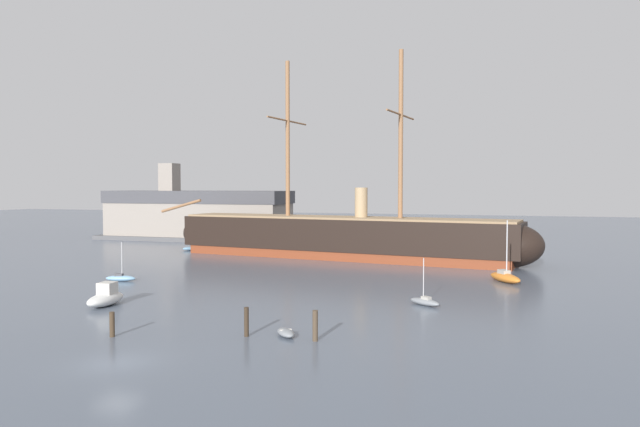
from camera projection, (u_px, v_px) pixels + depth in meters
name	position (u px, v px, depth m)	size (l,w,h in m)	color
ground_plane	(117.00, 363.00, 35.12)	(400.00, 400.00, 0.00)	slate
tall_ship	(342.00, 237.00, 87.03)	(61.35, 14.41, 29.55)	brown
motorboat_foreground_left	(106.00, 297.00, 52.29)	(2.48, 4.98, 2.01)	silver
dinghy_foreground_right	(286.00, 333.00, 41.43)	(2.22, 2.35, 0.53)	gray
sailboat_mid_left	(120.00, 278.00, 65.83)	(3.50, 1.84, 4.37)	#7FB2D6
sailboat_mid_right	(425.00, 301.00, 52.34)	(3.22, 2.58, 4.19)	gray
sailboat_alongside_stern	(505.00, 277.00, 65.15)	(4.22, 5.24, 6.83)	orange
dinghy_far_left	(191.00, 248.00, 97.91)	(2.77, 2.71, 0.64)	#7FB2D6
dinghy_distant_centre	(379.00, 250.00, 95.87)	(2.40, 2.29, 0.55)	gray
mooring_piling_nearest	(315.00, 326.00, 40.16)	(0.37, 0.37, 2.10)	#4C3D2D
mooring_piling_left_pair	(112.00, 324.00, 41.30)	(0.35, 0.35, 1.75)	#423323
mooring_piling_right_pair	(246.00, 322.00, 41.42)	(0.33, 0.33, 2.06)	#382B1E
dockside_warehouse_left	(197.00, 215.00, 117.85)	(40.41, 12.59, 15.24)	#565659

